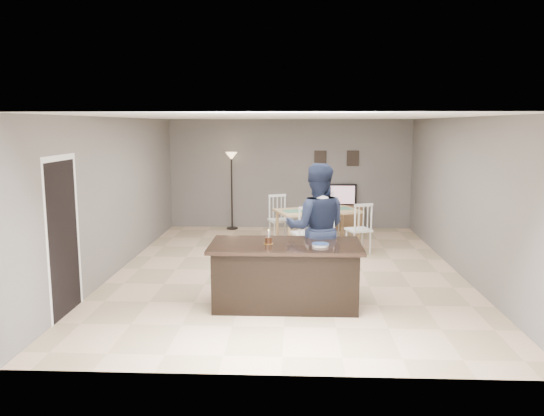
{
  "coord_description": "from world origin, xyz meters",
  "views": [
    {
      "loc": [
        0.13,
        -9.16,
        2.58
      ],
      "look_at": [
        -0.26,
        -0.3,
        1.17
      ],
      "focal_mm": 35.0,
      "sensor_mm": 36.0,
      "label": 1
    }
  ],
  "objects_px": {
    "television": "(338,195)",
    "plate_stack": "(320,245)",
    "tv_console": "(338,218)",
    "birthday_cake": "(268,240)",
    "man": "(316,228)",
    "dining_table": "(317,216)",
    "kitchen_island": "(285,274)",
    "woman": "(322,245)",
    "floor_lamp": "(232,170)"
  },
  "relations": [
    {
      "from": "man",
      "to": "dining_table",
      "type": "height_order",
      "value": "man"
    },
    {
      "from": "woman",
      "to": "dining_table",
      "type": "bearing_deg",
      "value": -73.78
    },
    {
      "from": "floor_lamp",
      "to": "birthday_cake",
      "type": "bearing_deg",
      "value": -77.97
    },
    {
      "from": "tv_console",
      "to": "television",
      "type": "height_order",
      "value": "television"
    },
    {
      "from": "plate_stack",
      "to": "television",
      "type": "bearing_deg",
      "value": 82.95
    },
    {
      "from": "man",
      "to": "floor_lamp",
      "type": "xyz_separation_m",
      "value": [
        -1.89,
        4.93,
        0.48
      ]
    },
    {
      "from": "tv_console",
      "to": "birthday_cake",
      "type": "xyz_separation_m",
      "value": [
        -1.44,
        -5.58,
        0.65
      ]
    },
    {
      "from": "kitchen_island",
      "to": "plate_stack",
      "type": "relative_size",
      "value": 9.01
    },
    {
      "from": "television",
      "to": "dining_table",
      "type": "height_order",
      "value": "television"
    },
    {
      "from": "television",
      "to": "birthday_cake",
      "type": "xyz_separation_m",
      "value": [
        -1.44,
        -5.65,
        0.09
      ]
    },
    {
      "from": "tv_console",
      "to": "dining_table",
      "type": "bearing_deg",
      "value": -107.28
    },
    {
      "from": "plate_stack",
      "to": "kitchen_island",
      "type": "bearing_deg",
      "value": 164.72
    },
    {
      "from": "birthday_cake",
      "to": "plate_stack",
      "type": "xyz_separation_m",
      "value": [
        0.73,
        -0.12,
        -0.03
      ]
    },
    {
      "from": "dining_table",
      "to": "birthday_cake",
      "type": "bearing_deg",
      "value": -123.51
    },
    {
      "from": "tv_console",
      "to": "man",
      "type": "height_order",
      "value": "man"
    },
    {
      "from": "man",
      "to": "woman",
      "type": "bearing_deg",
      "value": 133.83
    },
    {
      "from": "man",
      "to": "dining_table",
      "type": "xyz_separation_m",
      "value": [
        0.15,
        3.03,
        -0.34
      ]
    },
    {
      "from": "woman",
      "to": "man",
      "type": "relative_size",
      "value": 0.77
    },
    {
      "from": "plate_stack",
      "to": "dining_table",
      "type": "relative_size",
      "value": 0.1
    },
    {
      "from": "tv_console",
      "to": "plate_stack",
      "type": "xyz_separation_m",
      "value": [
        -0.71,
        -5.7,
        0.62
      ]
    },
    {
      "from": "dining_table",
      "to": "woman",
      "type": "bearing_deg",
      "value": -111.72
    },
    {
      "from": "plate_stack",
      "to": "man",
      "type": "bearing_deg",
      "value": 91.82
    },
    {
      "from": "birthday_cake",
      "to": "floor_lamp",
      "type": "height_order",
      "value": "floor_lamp"
    },
    {
      "from": "television",
      "to": "dining_table",
      "type": "xyz_separation_m",
      "value": [
        -0.59,
        -1.98,
        -0.2
      ]
    },
    {
      "from": "kitchen_island",
      "to": "dining_table",
      "type": "distance_m",
      "value": 3.72
    },
    {
      "from": "kitchen_island",
      "to": "floor_lamp",
      "type": "bearing_deg",
      "value": 104.43
    },
    {
      "from": "floor_lamp",
      "to": "woman",
      "type": "bearing_deg",
      "value": -68.54
    },
    {
      "from": "dining_table",
      "to": "television",
      "type": "bearing_deg",
      "value": 52.83
    },
    {
      "from": "kitchen_island",
      "to": "woman",
      "type": "xyz_separation_m",
      "value": [
        0.54,
        0.55,
        0.31
      ]
    },
    {
      "from": "man",
      "to": "plate_stack",
      "type": "distance_m",
      "value": 0.77
    },
    {
      "from": "tv_console",
      "to": "plate_stack",
      "type": "bearing_deg",
      "value": -97.13
    },
    {
      "from": "floor_lamp",
      "to": "man",
      "type": "bearing_deg",
      "value": -68.98
    },
    {
      "from": "floor_lamp",
      "to": "tv_console",
      "type": "bearing_deg",
      "value": 0.26
    },
    {
      "from": "kitchen_island",
      "to": "plate_stack",
      "type": "bearing_deg",
      "value": -15.28
    },
    {
      "from": "plate_stack",
      "to": "tv_console",
      "type": "bearing_deg",
      "value": 82.87
    },
    {
      "from": "television",
      "to": "plate_stack",
      "type": "distance_m",
      "value": 5.82
    },
    {
      "from": "kitchen_island",
      "to": "birthday_cake",
      "type": "relative_size",
      "value": 10.34
    },
    {
      "from": "man",
      "to": "floor_lamp",
      "type": "bearing_deg",
      "value": -67.89
    },
    {
      "from": "woman",
      "to": "birthday_cake",
      "type": "distance_m",
      "value": 0.98
    },
    {
      "from": "tv_console",
      "to": "dining_table",
      "type": "relative_size",
      "value": 0.51
    },
    {
      "from": "woman",
      "to": "dining_table",
      "type": "relative_size",
      "value": 0.65
    },
    {
      "from": "floor_lamp",
      "to": "plate_stack",
      "type": "bearing_deg",
      "value": -71.39
    },
    {
      "from": "woman",
      "to": "plate_stack",
      "type": "xyz_separation_m",
      "value": [
        -0.05,
        -0.68,
        0.15
      ]
    },
    {
      "from": "woman",
      "to": "floor_lamp",
      "type": "relative_size",
      "value": 0.8
    },
    {
      "from": "kitchen_island",
      "to": "plate_stack",
      "type": "distance_m",
      "value": 0.69
    },
    {
      "from": "birthday_cake",
      "to": "television",
      "type": "bearing_deg",
      "value": 75.66
    },
    {
      "from": "kitchen_island",
      "to": "woman",
      "type": "relative_size",
      "value": 1.4
    },
    {
      "from": "television",
      "to": "birthday_cake",
      "type": "distance_m",
      "value": 5.83
    },
    {
      "from": "woman",
      "to": "kitchen_island",
      "type": "bearing_deg",
      "value": 63.07
    },
    {
      "from": "woman",
      "to": "man",
      "type": "distance_m",
      "value": 0.26
    }
  ]
}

